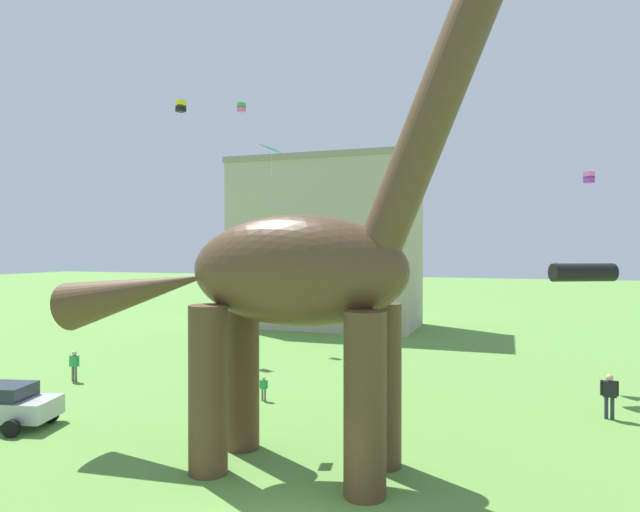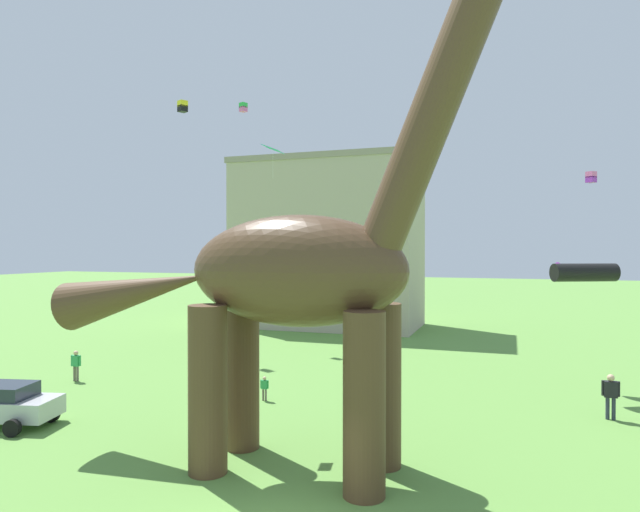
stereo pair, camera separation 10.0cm
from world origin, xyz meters
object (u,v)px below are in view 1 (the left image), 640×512
(person_watching_child, at_px, (609,392))
(kite_high_right, at_px, (589,177))
(person_photographer, at_px, (264,386))
(kite_high_left, at_px, (181,106))
(kite_apex, at_px, (242,107))
(person_near_flyer, at_px, (74,363))
(kite_mid_left, at_px, (579,272))
(kite_drifting, at_px, (271,149))
(dinosaur_sculpture, at_px, (294,271))
(kite_mid_right, at_px, (259,269))

(person_watching_child, relative_size, kite_high_right, 2.67)
(person_photographer, distance_m, person_watching_child, 14.05)
(kite_high_right, bearing_deg, kite_high_left, -170.56)
(kite_apex, bearing_deg, person_near_flyer, -96.60)
(kite_high_left, relative_size, kite_high_right, 1.14)
(person_near_flyer, height_order, kite_mid_left, kite_mid_left)
(person_watching_child, relative_size, kite_drifting, 0.87)
(person_photographer, height_order, kite_high_left, kite_high_left)
(person_photographer, xyz_separation_m, person_near_flyer, (-10.50, 0.17, 0.29))
(kite_drifting, height_order, kite_mid_left, kite_drifting)
(person_photographer, bearing_deg, kite_drifting, 166.82)
(kite_drifting, distance_m, kite_high_left, 8.06)
(kite_apex, bearing_deg, person_photographer, -60.08)
(person_near_flyer, distance_m, kite_apex, 22.25)
(kite_drifting, xyz_separation_m, kite_high_left, (-7.17, 1.05, 3.51))
(dinosaur_sculpture, distance_m, kite_mid_right, 3.23)
(person_near_flyer, height_order, kite_apex, kite_apex)
(person_watching_child, bearing_deg, person_photographer, -169.31)
(person_watching_child, distance_m, kite_high_left, 30.48)
(kite_apex, bearing_deg, kite_high_left, -115.91)
(kite_drifting, xyz_separation_m, kite_mid_left, (17.09, -3.19, -7.28))
(person_near_flyer, xyz_separation_m, kite_high_right, (25.23, 14.71, 10.06))
(kite_drifting, bearing_deg, kite_apex, 131.01)
(person_near_flyer, xyz_separation_m, kite_high_left, (-0.50, 10.43, 15.44))
(person_near_flyer, bearing_deg, kite_high_right, 26.86)
(kite_high_left, bearing_deg, kite_apex, 64.09)
(dinosaur_sculpture, distance_m, kite_apex, 27.66)
(person_photographer, relative_size, kite_mid_right, 1.53)
(dinosaur_sculpture, xyz_separation_m, person_near_flyer, (-14.53, 6.77, -5.08))
(kite_high_left, bearing_deg, person_watching_child, -19.12)
(person_photographer, height_order, kite_high_right, kite_high_right)
(person_near_flyer, xyz_separation_m, kite_apex, (1.74, 15.04, 16.30))
(kite_apex, height_order, kite_high_left, kite_apex)
(kite_high_left, bearing_deg, kite_mid_right, -49.36)
(dinosaur_sculpture, xyz_separation_m, kite_high_left, (-15.03, 17.19, 10.36))
(person_watching_child, height_order, kite_high_left, kite_high_left)
(person_watching_child, relative_size, kite_high_left, 2.34)
(kite_drifting, bearing_deg, person_photographer, -68.15)
(dinosaur_sculpture, bearing_deg, person_watching_child, 27.26)
(kite_drifting, distance_m, kite_mid_left, 18.85)
(kite_mid_right, height_order, kite_mid_left, kite_mid_right)
(person_photographer, xyz_separation_m, kite_high_right, (14.73, 14.87, 10.35))
(dinosaur_sculpture, relative_size, kite_drifting, 8.20)
(kite_mid_right, bearing_deg, kite_high_left, 130.64)
(kite_high_right, bearing_deg, dinosaur_sculpture, -116.48)
(kite_drifting, distance_m, kite_high_right, 19.40)
(person_watching_child, height_order, kite_mid_left, kite_mid_left)
(kite_mid_left, bearing_deg, kite_drifting, 169.44)
(kite_mid_right, height_order, kite_high_left, kite_high_left)
(kite_mid_left, bearing_deg, kite_mid_right, -137.17)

